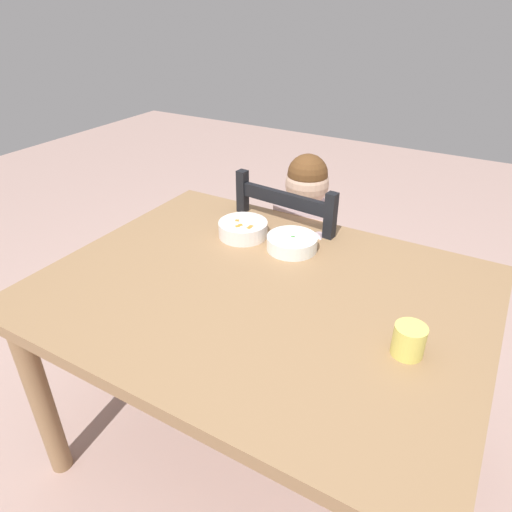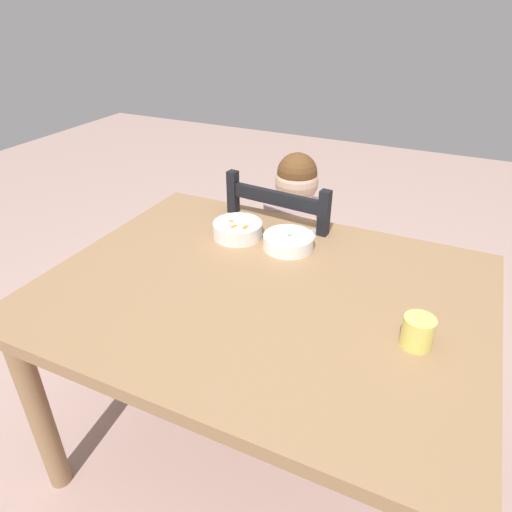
{
  "view_description": "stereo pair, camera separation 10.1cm",
  "coord_description": "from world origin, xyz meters",
  "px_view_note": "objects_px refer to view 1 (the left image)",
  "views": [
    {
      "loc": [
        0.55,
        -0.97,
        1.47
      ],
      "look_at": [
        -0.06,
        0.08,
        0.76
      ],
      "focal_mm": 32.06,
      "sensor_mm": 36.0,
      "label": 1
    },
    {
      "loc": [
        0.46,
        -1.02,
        1.47
      ],
      "look_at": [
        -0.06,
        0.08,
        0.76
      ],
      "focal_mm": 32.06,
      "sensor_mm": 36.0,
      "label": 2
    }
  ],
  "objects_px": {
    "bowl_of_peas": "(292,242)",
    "drinking_cup": "(409,340)",
    "child_figure": "(301,233)",
    "spoon": "(260,233)",
    "dining_table": "(260,312)",
    "bowl_of_carrots": "(243,229)",
    "dining_chair": "(299,271)"
  },
  "relations": [
    {
      "from": "bowl_of_peas",
      "to": "drinking_cup",
      "type": "height_order",
      "value": "drinking_cup"
    },
    {
      "from": "child_figure",
      "to": "spoon",
      "type": "height_order",
      "value": "child_figure"
    },
    {
      "from": "child_figure",
      "to": "drinking_cup",
      "type": "bearing_deg",
      "value": -47.59
    },
    {
      "from": "dining_table",
      "to": "drinking_cup",
      "type": "relative_size",
      "value": 16.05
    },
    {
      "from": "dining_table",
      "to": "bowl_of_carrots",
      "type": "height_order",
      "value": "bowl_of_carrots"
    },
    {
      "from": "bowl_of_peas",
      "to": "dining_chair",
      "type": "bearing_deg",
      "value": 108.65
    },
    {
      "from": "bowl_of_peas",
      "to": "spoon",
      "type": "distance_m",
      "value": 0.15
    },
    {
      "from": "dining_table",
      "to": "dining_chair",
      "type": "bearing_deg",
      "value": 102.45
    },
    {
      "from": "dining_chair",
      "to": "bowl_of_carrots",
      "type": "bearing_deg",
      "value": -106.97
    },
    {
      "from": "child_figure",
      "to": "dining_table",
      "type": "bearing_deg",
      "value": -77.89
    },
    {
      "from": "bowl_of_peas",
      "to": "bowl_of_carrots",
      "type": "distance_m",
      "value": 0.19
    },
    {
      "from": "child_figure",
      "to": "drinking_cup",
      "type": "height_order",
      "value": "child_figure"
    },
    {
      "from": "bowl_of_peas",
      "to": "drinking_cup",
      "type": "xyz_separation_m",
      "value": [
        0.47,
        -0.32,
        0.01
      ]
    },
    {
      "from": "dining_table",
      "to": "child_figure",
      "type": "relative_size",
      "value": 1.37
    },
    {
      "from": "bowl_of_carrots",
      "to": "drinking_cup",
      "type": "bearing_deg",
      "value": -26.06
    },
    {
      "from": "dining_table",
      "to": "bowl_of_carrots",
      "type": "xyz_separation_m",
      "value": [
        -0.21,
        0.25,
        0.12
      ]
    },
    {
      "from": "dining_chair",
      "to": "child_figure",
      "type": "height_order",
      "value": "child_figure"
    },
    {
      "from": "dining_chair",
      "to": "bowl_of_peas",
      "type": "relative_size",
      "value": 5.17
    },
    {
      "from": "bowl_of_peas",
      "to": "drinking_cup",
      "type": "bearing_deg",
      "value": -34.66
    },
    {
      "from": "drinking_cup",
      "to": "dining_chair",
      "type": "bearing_deg",
      "value": 132.37
    },
    {
      "from": "dining_table",
      "to": "child_figure",
      "type": "distance_m",
      "value": 0.56
    },
    {
      "from": "dining_table",
      "to": "dining_chair",
      "type": "xyz_separation_m",
      "value": [
        -0.12,
        0.55,
        -0.19
      ]
    },
    {
      "from": "dining_chair",
      "to": "drinking_cup",
      "type": "relative_size",
      "value": 10.97
    },
    {
      "from": "dining_table",
      "to": "dining_chair",
      "type": "height_order",
      "value": "dining_chair"
    },
    {
      "from": "bowl_of_peas",
      "to": "bowl_of_carrots",
      "type": "xyz_separation_m",
      "value": [
        -0.19,
        -0.0,
        0.0
      ]
    },
    {
      "from": "dining_chair",
      "to": "child_figure",
      "type": "distance_m",
      "value": 0.19
    },
    {
      "from": "drinking_cup",
      "to": "child_figure",
      "type": "bearing_deg",
      "value": 132.41
    },
    {
      "from": "spoon",
      "to": "child_figure",
      "type": "bearing_deg",
      "value": 79.29
    },
    {
      "from": "spoon",
      "to": "dining_table",
      "type": "bearing_deg",
      "value": -60.31
    },
    {
      "from": "spoon",
      "to": "drinking_cup",
      "type": "bearing_deg",
      "value": -30.58
    },
    {
      "from": "bowl_of_carrots",
      "to": "drinking_cup",
      "type": "xyz_separation_m",
      "value": [
        0.66,
        -0.32,
        0.01
      ]
    },
    {
      "from": "drinking_cup",
      "to": "bowl_of_peas",
      "type": "bearing_deg",
      "value": 145.34
    }
  ]
}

